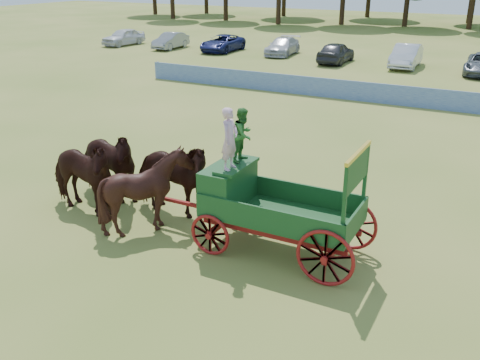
# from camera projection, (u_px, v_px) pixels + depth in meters

# --- Properties ---
(ground) EXTENTS (160.00, 160.00, 0.00)m
(ground) POSITION_uv_depth(u_px,v_px,m) (182.00, 245.00, 13.93)
(ground) COLOR #9B8F46
(ground) RESTS_ON ground
(horse_lead_left) EXTENTS (2.80, 1.41, 2.30)m
(horse_lead_left) POSITION_uv_depth(u_px,v_px,m) (80.00, 176.00, 15.40)
(horse_lead_left) COLOR black
(horse_lead_left) RESTS_ON ground
(horse_lead_right) EXTENTS (2.88, 1.62, 2.30)m
(horse_lead_right) POSITION_uv_depth(u_px,v_px,m) (105.00, 164.00, 16.30)
(horse_lead_right) COLOR black
(horse_lead_right) RESTS_ON ground
(horse_wheel_left) EXTENTS (2.36, 2.17, 2.31)m
(horse_wheel_left) POSITION_uv_depth(u_px,v_px,m) (147.00, 191.00, 14.36)
(horse_wheel_left) COLOR black
(horse_wheel_left) RESTS_ON ground
(horse_wheel_right) EXTENTS (2.73, 1.24, 2.30)m
(horse_wheel_right) POSITION_uv_depth(u_px,v_px,m) (170.00, 178.00, 15.26)
(horse_wheel_right) COLOR black
(horse_wheel_right) RESTS_ON ground
(farm_dray) EXTENTS (6.00, 2.00, 3.68)m
(farm_dray) POSITION_uv_depth(u_px,v_px,m) (256.00, 190.00, 13.37)
(farm_dray) COLOR maroon
(farm_dray) RESTS_ON ground
(sponsor_banner) EXTENTS (26.00, 0.08, 1.05)m
(sponsor_banner) POSITION_uv_depth(u_px,v_px,m) (351.00, 90.00, 28.94)
(sponsor_banner) COLOR navy
(sponsor_banner) RESTS_ON ground
(parked_cars) EXTENTS (43.08, 6.67, 1.60)m
(parked_cars) POSITION_uv_depth(u_px,v_px,m) (361.00, 53.00, 39.85)
(parked_cars) COLOR silver
(parked_cars) RESTS_ON ground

